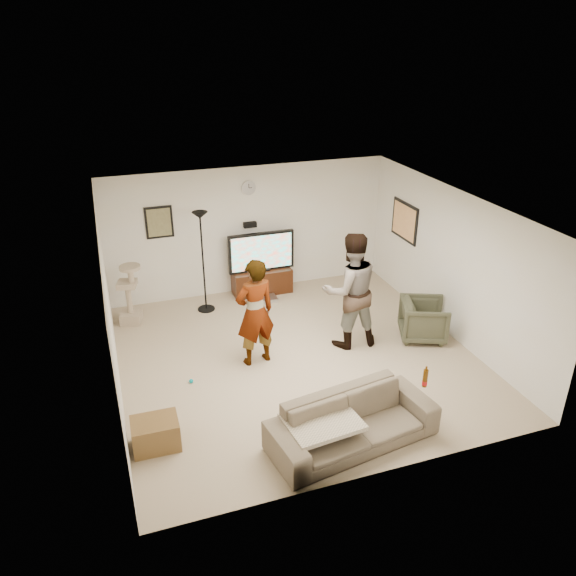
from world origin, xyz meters
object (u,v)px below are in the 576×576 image
object	(u,v)px
person_right	(350,290)
sofa	(353,422)
tv_stand	(262,281)
beer_bottle	(425,378)
tv	(261,252)
floor_lamp	(203,263)
person_left	(255,313)
side_table	(156,434)
cat_tree	(128,294)
armchair	(424,320)

from	to	relation	value
person_right	sofa	size ratio (longest dim) A/B	0.91
tv_stand	beer_bottle	bearing A→B (deg)	-80.05
tv_stand	tv	xyz separation A→B (m)	(0.00, 0.00, 0.63)
floor_lamp	person_right	xyz separation A→B (m)	(2.01, -1.99, 0.03)
tv	person_left	size ratio (longest dim) A/B	0.75
beer_bottle	side_table	bearing A→B (deg)	167.67
tv	floor_lamp	xyz separation A→B (m)	(-1.21, -0.38, 0.08)
beer_bottle	person_right	bearing A→B (deg)	90.37
cat_tree	person_right	distance (m)	3.92
floor_lamp	side_table	xyz separation A→B (m)	(-1.35, -3.53, -0.76)
tv	armchair	size ratio (longest dim) A/B	1.73
cat_tree	person_left	xyz separation A→B (m)	(1.77, -1.98, 0.32)
tv	person_right	bearing A→B (deg)	-71.35
tv_stand	person_left	world-z (taller)	person_left
tv_stand	armchair	bearing A→B (deg)	-51.45
side_table	armchair	bearing A→B (deg)	15.62
person_left	cat_tree	bearing A→B (deg)	-58.96
person_right	beer_bottle	bearing A→B (deg)	93.14
sofa	side_table	xyz separation A→B (m)	(-2.38, 0.74, -0.12)
tv	cat_tree	world-z (taller)	tv
tv	beer_bottle	size ratio (longest dim) A/B	5.23
tv_stand	beer_bottle	world-z (taller)	beer_bottle
cat_tree	sofa	world-z (taller)	cat_tree
tv	person_left	xyz separation A→B (m)	(-0.81, -2.41, 0.00)
tv_stand	cat_tree	distance (m)	2.63
person_left	side_table	distance (m)	2.40
cat_tree	beer_bottle	world-z (taller)	cat_tree
person_right	sofa	xyz separation A→B (m)	(-0.98, -2.28, -0.66)
tv_stand	side_table	xyz separation A→B (m)	(-2.56, -3.91, -0.05)
cat_tree	sofa	size ratio (longest dim) A/B	0.51
person_right	side_table	distance (m)	3.78
tv_stand	tv	bearing A→B (deg)	0.00
floor_lamp	sofa	distance (m)	4.43
armchair	floor_lamp	bearing A→B (deg)	78.36
tv_stand	beer_bottle	distance (m)	4.74
tv_stand	sofa	size ratio (longest dim) A/B	0.54
person_right	tv	bearing A→B (deg)	-68.58
beer_bottle	tv_stand	bearing A→B (deg)	99.95
floor_lamp	armchair	xyz separation A→B (m)	(3.29, -2.23, -0.61)
person_right	side_table	size ratio (longest dim) A/B	3.36
tv	cat_tree	size ratio (longest dim) A/B	1.17
sofa	armchair	world-z (taller)	armchair
floor_lamp	beer_bottle	size ratio (longest dim) A/B	7.63
person_right	floor_lamp	bearing A→B (deg)	-41.94
sofa	armchair	size ratio (longest dim) A/B	2.87
sofa	side_table	distance (m)	2.49
tv	armchair	bearing A→B (deg)	-51.45
person_left	beer_bottle	world-z (taller)	person_left
floor_lamp	person_right	size ratio (longest dim) A/B	0.97
floor_lamp	sofa	world-z (taller)	floor_lamp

